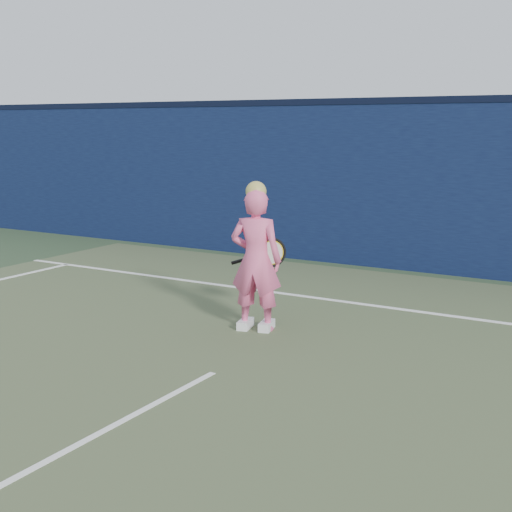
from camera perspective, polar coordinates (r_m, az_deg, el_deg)
The scene contains 6 objects.
ground at distance 5.72m, azimuth -9.18°, elevation -12.25°, with size 80.00×80.00×0.00m, color #2C3A24.
backstop_wall at distance 11.12m, azimuth 12.51°, elevation 5.34°, with size 24.00×0.40×2.50m, color black.
wall_cap at distance 11.08m, azimuth 12.78°, elevation 12.04°, with size 24.00×0.42×0.10m, color black.
player at distance 7.61m, azimuth 0.00°, elevation -0.28°, with size 0.63×0.49×1.61m.
racket at distance 8.08m, azimuth 1.05°, elevation 0.22°, with size 0.56×0.38×0.34m.
court_lines at distance 5.49m, azimuth -11.43°, elevation -13.21°, with size 11.00×12.04×0.01m.
Camera 1 is at (3.40, -4.04, 2.20)m, focal length 50.00 mm.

